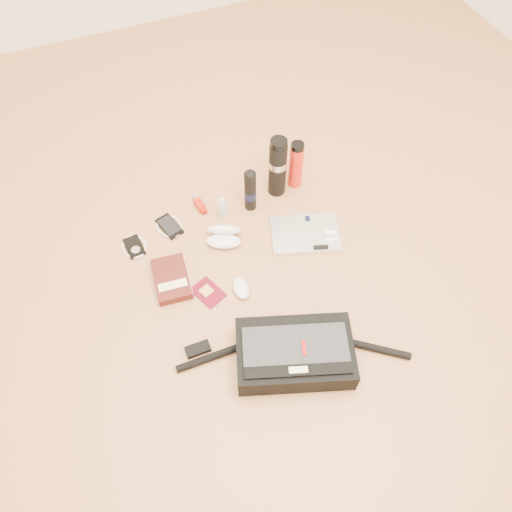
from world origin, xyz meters
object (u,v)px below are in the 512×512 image
messenger_bag (294,353)px  laptop (306,234)px  thermos_red (296,165)px  thermos_black (278,167)px  book (172,279)px

messenger_bag → laptop: 0.56m
messenger_bag → laptop: bearing=78.8°
laptop → thermos_red: 0.32m
messenger_bag → laptop: messenger_bag is taller
laptop → thermos_black: size_ratio=1.12×
thermos_red → laptop: bearing=-105.5°
messenger_bag → thermos_black: size_ratio=2.69×
book → thermos_black: (0.58, 0.28, 0.13)m
thermos_black → thermos_red: thermos_black is taller
messenger_bag → book: 0.57m
messenger_bag → laptop: size_ratio=2.41×
laptop → thermos_red: thermos_red is taller
thermos_black → thermos_red: 0.10m
messenger_bag → thermos_black: thermos_black is taller
laptop → book: 0.59m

